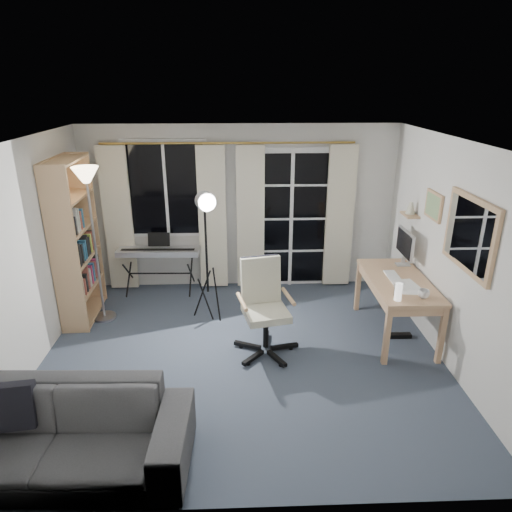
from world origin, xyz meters
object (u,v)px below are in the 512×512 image
at_px(bookshelf, 73,246).
at_px(office_chair, 263,298).
at_px(studio_light, 206,217).
at_px(sofa, 46,423).
at_px(desk, 398,286).
at_px(monitor, 405,245).
at_px(torchiere_lamp, 89,199).
at_px(keyboard_piano, 159,252).
at_px(mug, 424,293).

xyz_separation_m(bookshelf, office_chair, (2.37, -0.87, -0.35)).
xyz_separation_m(studio_light, sofa, (-1.14, -2.39, -0.97)).
bearing_deg(desk, bookshelf, 171.45).
bearing_deg(sofa, monitor, 35.67).
distance_m(torchiere_lamp, studio_light, 1.43).
height_order(studio_light, monitor, studio_light).
relative_size(bookshelf, monitor, 3.97).
relative_size(torchiere_lamp, monitor, 3.80).
relative_size(office_chair, monitor, 2.08).
height_order(keyboard_piano, studio_light, studio_light).
bearing_deg(sofa, studio_light, 66.52).
distance_m(mug, sofa, 3.84).
bearing_deg(torchiere_lamp, sofa, -83.84).
height_order(office_chair, desk, office_chair).
bearing_deg(sofa, desk, 31.83).
bearing_deg(keyboard_piano, bookshelf, -143.69).
bearing_deg(mug, studio_light, 158.97).
relative_size(bookshelf, mug, 17.42).
bearing_deg(monitor, desk, -113.37).
relative_size(torchiere_lamp, mug, 16.67).
relative_size(keyboard_piano, sofa, 0.53).
relative_size(mug, sofa, 0.05).
bearing_deg(studio_light, torchiere_lamp, 154.70).
bearing_deg(monitor, keyboard_piano, 166.03).
relative_size(bookshelf, sofa, 0.94).
height_order(studio_light, office_chair, studio_light).
height_order(bookshelf, sofa, bookshelf).
distance_m(torchiere_lamp, keyboard_piano, 1.38).
bearing_deg(mug, torchiere_lamp, 164.76).
height_order(keyboard_piano, sofa, keyboard_piano).
distance_m(desk, mug, 0.53).
bearing_deg(torchiere_lamp, monitor, -1.25).
distance_m(keyboard_piano, desk, 3.31).
bearing_deg(monitor, mug, -95.58).
xyz_separation_m(bookshelf, sofa, (0.58, -2.59, -0.56)).
distance_m(monitor, mug, 0.98).
relative_size(desk, sofa, 0.61).
bearing_deg(keyboard_piano, office_chair, -45.29).
distance_m(torchiere_lamp, sofa, 2.78).
relative_size(desk, monitor, 2.60).
bearing_deg(keyboard_piano, mug, -27.62).
xyz_separation_m(keyboard_piano, sofa, (-0.37, -3.25, -0.21)).
xyz_separation_m(bookshelf, mug, (4.11, -1.12, -0.20)).
relative_size(monitor, sofa, 0.24).
distance_m(bookshelf, desk, 4.07).
height_order(bookshelf, desk, bookshelf).
relative_size(torchiere_lamp, desk, 1.46).
distance_m(studio_light, monitor, 2.52).
xyz_separation_m(office_chair, sofa, (-1.79, -1.72, -0.21)).
bearing_deg(torchiere_lamp, studio_light, -4.68).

